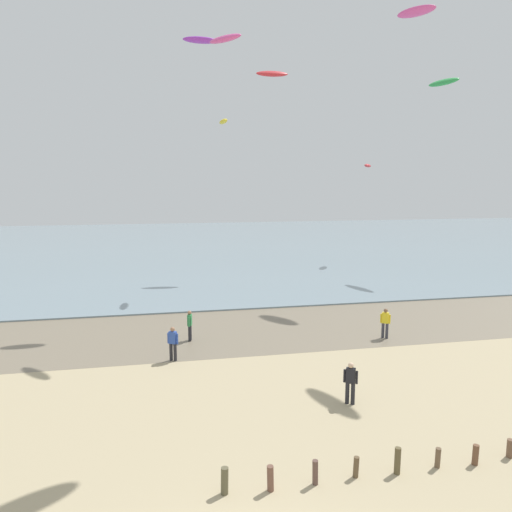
% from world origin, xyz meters
% --- Properties ---
extents(wet_sand_strip, '(120.00, 8.84, 0.01)m').
position_xyz_m(wet_sand_strip, '(0.00, 18.27, 0.00)').
color(wet_sand_strip, '#7A6D59').
rests_on(wet_sand_strip, ground).
extents(sea, '(160.00, 70.00, 0.10)m').
position_xyz_m(sea, '(0.00, 57.69, 0.05)').
color(sea, gray).
rests_on(sea, ground).
extents(groyne_near, '(17.20, 0.36, 0.83)m').
position_xyz_m(groyne_near, '(8.01, 3.41, 0.36)').
color(groyne_near, brown).
rests_on(groyne_near, ground).
extents(person_nearest_camera, '(0.48, 0.39, 1.71)m').
position_xyz_m(person_nearest_camera, '(10.42, 15.21, 0.92)').
color(person_nearest_camera, '#383842').
rests_on(person_nearest_camera, ground).
extents(person_by_waterline, '(0.50, 0.37, 1.71)m').
position_xyz_m(person_by_waterline, '(5.40, 8.00, 0.92)').
color(person_by_waterline, '#232328').
rests_on(person_by_waterline, ground).
extents(person_left_flank, '(0.52, 0.36, 1.71)m').
position_xyz_m(person_left_flank, '(-1.33, 14.06, 0.92)').
color(person_left_flank, '#232328').
rests_on(person_left_flank, ground).
extents(person_right_flank, '(0.29, 0.56, 1.71)m').
position_xyz_m(person_right_flank, '(-0.34, 16.92, 0.92)').
color(person_right_flank, '#232328').
rests_on(person_right_flank, ground).
extents(kite_aloft_2, '(2.19, 3.52, 0.89)m').
position_xyz_m(kite_aloft_2, '(24.23, 33.01, 17.77)').
color(kite_aloft_2, green).
extents(kite_aloft_3, '(2.71, 3.18, 0.82)m').
position_xyz_m(kite_aloft_3, '(17.99, 27.25, 21.63)').
color(kite_aloft_3, '#E54C99').
extents(kite_aloft_4, '(2.12, 2.25, 0.61)m').
position_xyz_m(kite_aloft_4, '(2.11, 19.38, 16.63)').
color(kite_aloft_4, '#E54C99').
extents(kite_aloft_5, '(3.06, 1.26, 0.84)m').
position_xyz_m(kite_aloft_5, '(8.85, 36.78, 18.67)').
color(kite_aloft_5, red).
extents(kite_aloft_8, '(1.67, 2.22, 0.44)m').
position_xyz_m(kite_aloft_8, '(20.16, 40.01, 10.41)').
color(kite_aloft_8, red).
extents(kite_aloft_9, '(2.32, 0.84, 0.44)m').
position_xyz_m(kite_aloft_9, '(1.12, 23.72, 17.68)').
color(kite_aloft_9, purple).
extents(kite_aloft_10, '(0.76, 1.99, 0.49)m').
position_xyz_m(kite_aloft_10, '(3.28, 29.43, 13.35)').
color(kite_aloft_10, yellow).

